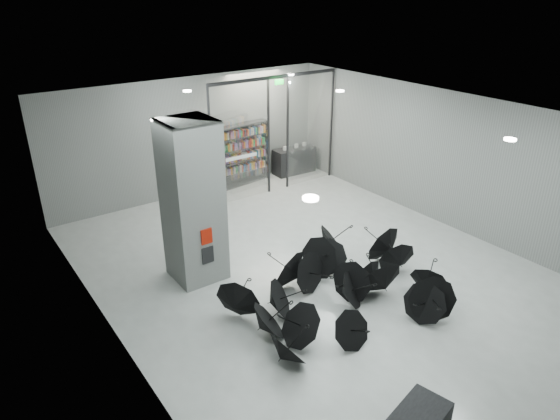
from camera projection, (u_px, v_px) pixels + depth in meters
room at (329, 171)px, 11.41m from camera, size 14.00×14.02×4.01m
column at (193, 202)px, 11.91m from camera, size 1.20×1.20×4.00m
fire_cabinet at (207, 236)px, 11.72m from camera, size 0.28×0.04×0.38m
info_panel at (208, 255)px, 11.93m from camera, size 0.30×0.03×0.42m
exit_sign at (279, 82)px, 16.20m from camera, size 0.30×0.06×0.15m
glass_partition at (276, 130)px, 17.02m from camera, size 5.06×0.08×4.00m
bookshelf at (243, 154)px, 18.09m from camera, size 2.05×0.67×2.22m
shop_counter at (294, 160)px, 19.35m from camera, size 1.65×0.71×0.98m
umbrella_cluster at (342, 287)px, 11.65m from camera, size 5.69×4.85×1.32m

